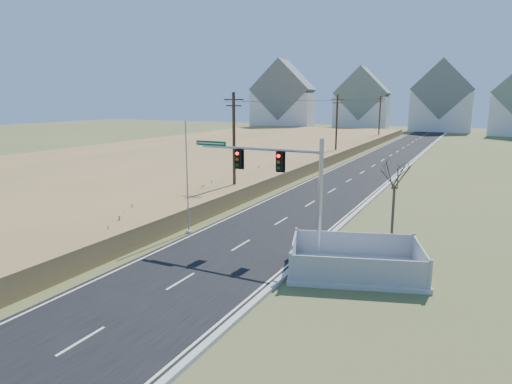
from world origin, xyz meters
name	(u,v)px	position (x,y,z in m)	size (l,w,h in m)	color
ground	(204,268)	(0.00, 0.00, 0.00)	(260.00, 260.00, 0.00)	#53592B
road	(388,157)	(0.00, 50.00, 0.03)	(8.00, 180.00, 0.06)	black
curb	(418,158)	(4.15, 50.00, 0.09)	(0.30, 180.00, 0.18)	#B2AFA8
reed_marsh	(213,152)	(-24.00, 40.00, 0.65)	(38.00, 110.00, 1.30)	#A6764B
utility_pole_near	(234,145)	(-6.50, 15.00, 4.68)	(1.80, 0.26, 9.00)	#422D1E
utility_pole_mid	(337,126)	(-6.50, 45.00, 4.68)	(1.80, 0.26, 9.00)	#422D1E
utility_pole_far	(380,118)	(-6.50, 75.00, 4.68)	(1.80, 0.26, 9.00)	#422D1E
condo_nw	(283,102)	(-38.00, 100.00, 7.70)	(17.69, 13.38, 19.05)	silver
condo_nnw	(362,104)	(-18.00, 108.00, 6.94)	(14.93, 11.17, 17.03)	silver
condo_n	(442,102)	(2.00, 112.00, 7.61)	(15.27, 10.20, 18.54)	silver
traffic_signal_mast	(289,181)	(2.82, 4.34, 4.03)	(8.11, 0.55, 6.45)	#9EA0A5
fence_enclosure	(355,267)	(7.04, 2.86, 0.29)	(7.48, 6.15, 1.48)	#B7B5AD
open_sign	(301,263)	(4.50, 2.00, 0.34)	(0.52, 0.08, 0.65)	white
flagpole	(187,189)	(-4.30, 4.91, 2.86)	(0.32, 0.32, 7.18)	#B7B5AD
bare_tree	(395,173)	(7.82, 8.26, 4.25)	(1.99, 1.99, 5.28)	#4C3F33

